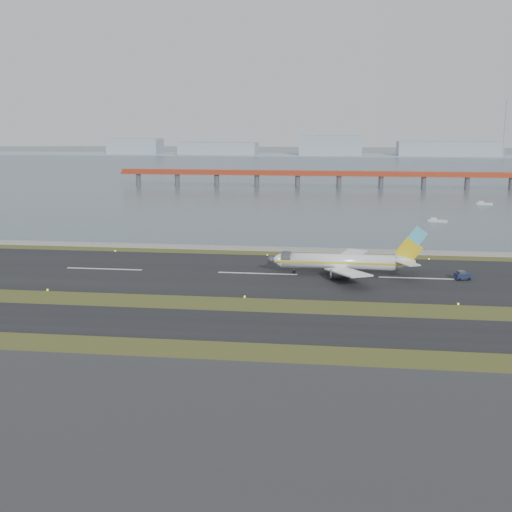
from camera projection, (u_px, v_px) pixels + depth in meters
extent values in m
plane|color=#334418|center=(239.00, 307.00, 131.81)|extent=(1000.00, 1000.00, 0.00)
cube|color=#303033|center=(171.00, 434.00, 78.40)|extent=(1000.00, 50.00, 0.10)
cube|color=black|center=(230.00, 325.00, 120.15)|extent=(1000.00, 18.00, 0.10)
cube|color=black|center=(257.00, 274.00, 160.92)|extent=(1000.00, 45.00, 0.10)
cube|color=gray|center=(270.00, 249.00, 189.95)|extent=(1000.00, 2.50, 1.00)
cube|color=#485668|center=(317.00, 164.00, 578.39)|extent=(1400.00, 800.00, 1.30)
cube|color=#9E341B|center=(339.00, 175.00, 370.49)|extent=(260.00, 5.00, 1.60)
cube|color=#9E341B|center=(339.00, 172.00, 370.19)|extent=(260.00, 0.40, 1.40)
cylinder|color=#4C4C51|center=(177.00, 181.00, 383.32)|extent=(2.80, 2.80, 7.00)
cylinder|color=#4C4C51|center=(339.00, 182.00, 371.42)|extent=(2.80, 2.80, 7.00)
cylinder|color=#4C4C51|center=(511.00, 184.00, 359.52)|extent=(2.80, 2.80, 7.00)
cube|color=#98A4B3|center=(322.00, 155.00, 733.72)|extent=(1400.00, 80.00, 1.00)
cube|color=#98A4B3|center=(135.00, 146.00, 759.15)|extent=(60.00, 35.00, 18.00)
cube|color=#98A4B3|center=(218.00, 148.00, 747.16)|extent=(90.00, 35.00, 14.00)
cube|color=#98A4B3|center=(331.00, 145.00, 730.22)|extent=(70.00, 35.00, 22.00)
cube|color=#98A4B3|center=(448.00, 149.00, 714.72)|extent=(110.00, 35.00, 16.00)
cylinder|color=#98A4B3|center=(505.00, 129.00, 702.77)|extent=(1.80, 1.80, 60.00)
cylinder|color=white|center=(338.00, 261.00, 158.99)|extent=(28.00, 3.80, 3.80)
cone|color=white|center=(276.00, 260.00, 160.92)|extent=(3.20, 3.80, 3.80)
cone|color=white|center=(405.00, 262.00, 156.92)|extent=(5.00, 3.80, 3.80)
cube|color=yellow|center=(338.00, 263.00, 157.12)|extent=(31.00, 0.06, 0.45)
cube|color=yellow|center=(338.00, 260.00, 160.85)|extent=(31.00, 0.06, 0.45)
cube|color=white|center=(348.00, 272.00, 150.61)|extent=(11.31, 15.89, 1.66)
cube|color=white|center=(347.00, 257.00, 167.11)|extent=(11.31, 15.89, 1.66)
cylinder|color=#3E3F44|center=(340.00, 274.00, 153.49)|extent=(4.20, 2.10, 2.10)
cylinder|color=#3E3F44|center=(340.00, 264.00, 165.14)|extent=(4.20, 2.10, 2.10)
cube|color=yellow|center=(409.00, 250.00, 156.22)|extent=(6.80, 0.35, 6.85)
cube|color=#51C2E7|center=(418.00, 236.00, 155.23)|extent=(4.85, 0.37, 4.90)
cube|color=white|center=(408.00, 263.00, 153.09)|extent=(5.64, 6.80, 0.22)
cube|color=white|center=(405.00, 257.00, 160.47)|extent=(5.64, 6.80, 0.22)
cylinder|color=black|center=(294.00, 272.00, 160.98)|extent=(0.80, 0.28, 0.80)
cylinder|color=black|center=(344.00, 276.00, 156.69)|extent=(1.00, 0.38, 1.00)
cylinder|color=black|center=(344.00, 271.00, 162.13)|extent=(1.00, 0.38, 1.00)
cube|color=#161E3C|center=(463.00, 276.00, 154.41)|extent=(4.02, 2.98, 1.35)
cube|color=#3E3F44|center=(461.00, 272.00, 154.16)|extent=(1.99, 2.07, 0.79)
cylinder|color=black|center=(459.00, 280.00, 153.47)|extent=(0.85, 0.55, 0.79)
cylinder|color=black|center=(456.00, 278.00, 155.20)|extent=(0.85, 0.55, 0.79)
cylinder|color=black|center=(469.00, 279.00, 153.88)|extent=(0.85, 0.55, 0.79)
cylinder|color=black|center=(465.00, 277.00, 155.61)|extent=(0.85, 0.55, 0.79)
cube|color=silver|center=(438.00, 221.00, 243.74)|extent=(7.51, 4.14, 0.92)
cube|color=silver|center=(434.00, 219.00, 244.17)|extent=(2.42, 2.14, 0.92)
cube|color=silver|center=(485.00, 204.00, 294.70)|extent=(7.46, 3.73, 0.92)
cube|color=silver|center=(481.00, 202.00, 295.03)|extent=(2.34, 2.03, 0.92)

